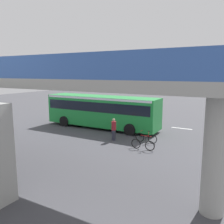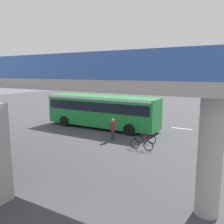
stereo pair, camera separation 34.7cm
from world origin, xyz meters
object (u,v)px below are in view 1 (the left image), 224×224
object	(u,v)px
bicycle_red	(146,138)
pedestrian	(114,130)
city_bus	(101,109)
bicycle_black	(143,144)

from	to	relation	value
bicycle_red	pedestrian	size ratio (longest dim) A/B	0.99
city_bus	bicycle_red	world-z (taller)	city_bus
bicycle_red	pedestrian	world-z (taller)	pedestrian
bicycle_red	pedestrian	xyz separation A→B (m)	(2.53, 0.66, 0.51)
city_bus	bicycle_black	distance (m)	7.64
city_bus	pedestrian	world-z (taller)	city_bus
bicycle_black	pedestrian	size ratio (longest dim) A/B	0.99
bicycle_red	pedestrian	bearing A→B (deg)	14.63
bicycle_black	pedestrian	xyz separation A→B (m)	(2.93, -1.04, 0.51)
city_bus	bicycle_red	size ratio (longest dim) A/B	6.52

